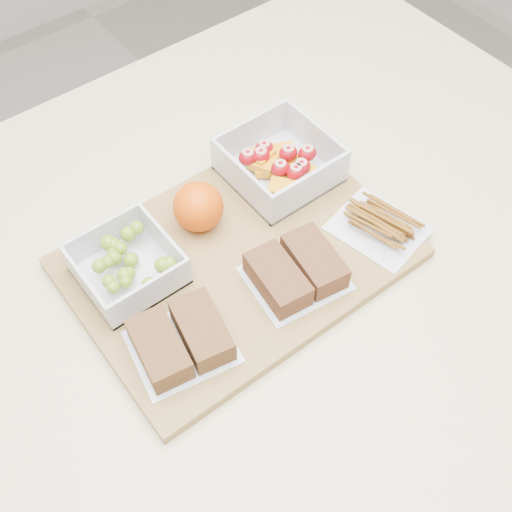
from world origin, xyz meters
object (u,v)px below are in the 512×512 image
at_px(cutting_board, 238,258).
at_px(grape_container, 128,264).
at_px(pretzel_bag, 379,223).
at_px(sandwich_bag_left, 181,340).
at_px(fruit_container, 279,164).
at_px(sandwich_bag_center, 296,271).
at_px(orange, 198,207).

bearing_deg(cutting_board, grape_container, 155.39).
bearing_deg(grape_container, pretzel_bag, -25.17).
relative_size(grape_container, pretzel_bag, 0.86).
xyz_separation_m(sandwich_bag_left, pretzel_bag, (0.30, -0.01, -0.00)).
bearing_deg(fruit_container, sandwich_bag_left, -151.14).
xyz_separation_m(fruit_container, sandwich_bag_center, (-0.10, -0.15, -0.00)).
height_order(cutting_board, sandwich_bag_center, sandwich_bag_center).
distance_m(cutting_board, orange, 0.08).
bearing_deg(grape_container, sandwich_bag_left, -92.98).
relative_size(sandwich_bag_left, pretzel_bag, 0.99).
xyz_separation_m(grape_container, sandwich_bag_center, (0.16, -0.13, -0.00)).
distance_m(fruit_container, sandwich_bag_left, 0.30).
bearing_deg(cutting_board, sandwich_bag_left, -152.30).
bearing_deg(sandwich_bag_center, grape_container, 140.07).
distance_m(sandwich_bag_left, sandwich_bag_center, 0.17).
relative_size(sandwich_bag_left, sandwich_bag_center, 1.02).
bearing_deg(sandwich_bag_left, cutting_board, 27.17).
xyz_separation_m(cutting_board, pretzel_bag, (0.17, -0.08, 0.02)).
xyz_separation_m(sandwich_bag_left, sandwich_bag_center, (0.17, -0.01, 0.00)).
bearing_deg(pretzel_bag, fruit_container, 105.08).
distance_m(fruit_container, sandwich_bag_center, 0.18).
distance_m(fruit_container, pretzel_bag, 0.16).
relative_size(orange, sandwich_bag_left, 0.51).
height_order(fruit_container, pretzel_bag, fruit_container).
relative_size(grape_container, sandwich_bag_left, 0.88).
bearing_deg(sandwich_bag_left, pretzel_bag, -2.42).
height_order(grape_container, sandwich_bag_center, grape_container).
xyz_separation_m(grape_container, orange, (0.12, 0.01, 0.01)).
distance_m(grape_container, pretzel_bag, 0.33).
distance_m(grape_container, orange, 0.12).
bearing_deg(cutting_board, orange, 97.61).
height_order(cutting_board, grape_container, grape_container).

